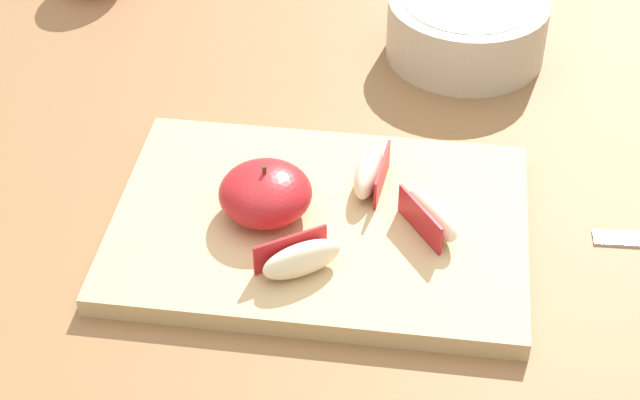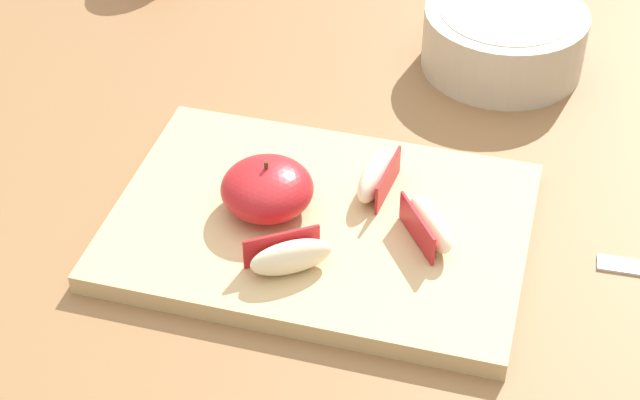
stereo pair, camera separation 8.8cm
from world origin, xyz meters
name	(u,v)px [view 1 (the left image)]	position (x,y,z in m)	size (l,w,h in m)	color
dining_table	(312,253)	(0.00, 0.00, 0.64)	(1.39, 1.00, 0.73)	brown
cutting_board	(320,225)	(0.02, -0.06, 0.73)	(0.36, 0.25, 0.02)	tan
apple_half_skin_up	(265,193)	(-0.03, -0.06, 0.77)	(0.08, 0.08, 0.05)	#B21E23
apple_wedge_front	(431,215)	(0.11, -0.06, 0.76)	(0.06, 0.07, 0.03)	beige
apple_wedge_left	(370,172)	(0.05, -0.01, 0.76)	(0.03, 0.07, 0.03)	beige
apple_wedge_back	(301,258)	(0.01, -0.13, 0.76)	(0.07, 0.06, 0.03)	beige
ceramic_fruit_bowl	(467,26)	(0.13, 0.25, 0.76)	(0.17, 0.17, 0.07)	#BCB29E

